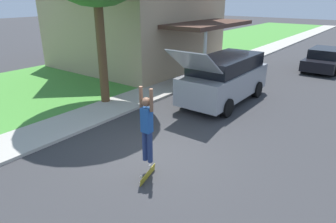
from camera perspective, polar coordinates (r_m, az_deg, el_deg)
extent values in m
plane|color=#333335|center=(8.92, -3.09, -7.56)|extent=(120.00, 120.00, 0.00)
cube|color=#478E38|center=(18.22, -10.28, 7.38)|extent=(10.00, 80.00, 0.08)
cube|color=#ADA89E|center=(15.36, 1.05, 5.18)|extent=(1.80, 80.00, 0.10)
cube|color=tan|center=(19.79, -6.39, 16.88)|extent=(8.33, 8.09, 5.52)
cube|color=#4C3328|center=(16.63, 7.51, 16.17)|extent=(2.60, 5.67, 0.20)
cylinder|color=silver|center=(14.55, 6.97, 9.72)|extent=(0.16, 0.16, 2.70)
cylinder|color=brown|center=(12.47, -12.62, 12.56)|extent=(0.36, 0.36, 4.88)
cube|color=gray|center=(12.97, 10.65, 5.40)|extent=(1.90, 4.78, 1.07)
cube|color=black|center=(12.88, 11.14, 9.05)|extent=(1.75, 3.73, 0.59)
cylinder|color=black|center=(14.77, 10.01, 5.43)|extent=(0.24, 0.71, 0.71)
cylinder|color=black|center=(14.07, 16.59, 4.07)|extent=(0.24, 0.71, 0.71)
cylinder|color=black|center=(12.31, 3.57, 2.53)|extent=(0.24, 0.71, 0.71)
cylinder|color=black|center=(11.47, 11.15, 0.73)|extent=(0.24, 0.71, 0.71)
cube|color=gray|center=(10.59, 5.01, 9.44)|extent=(1.67, 1.24, 0.89)
cube|color=black|center=(20.99, 27.65, 8.42)|extent=(1.80, 4.46, 0.61)
cube|color=black|center=(20.79, 27.86, 9.90)|extent=(1.59, 2.32, 0.53)
cylinder|color=black|center=(22.47, 26.06, 8.92)|extent=(0.20, 0.66, 0.66)
cylinder|color=black|center=(19.90, 24.38, 7.84)|extent=(0.20, 0.66, 0.66)
cylinder|color=black|center=(19.60, 29.30, 6.84)|extent=(0.20, 0.66, 0.66)
cylinder|color=navy|center=(7.59, -4.43, -6.49)|extent=(0.13, 0.13, 0.81)
cylinder|color=navy|center=(7.49, -3.45, -6.86)|extent=(0.13, 0.13, 0.81)
cube|color=#1E4C93|center=(7.24, -4.08, -1.64)|extent=(0.25, 0.20, 0.62)
sphere|color=brown|center=(7.07, -4.18, 1.83)|extent=(0.22, 0.22, 0.22)
cylinder|color=brown|center=(7.15, -5.16, 2.64)|extent=(0.09, 0.09, 0.55)
cylinder|color=brown|center=(6.95, -3.20, 2.14)|extent=(0.09, 0.09, 0.55)
cube|color=#A89323|center=(7.68, -3.88, -11.96)|extent=(0.25, 0.80, 0.23)
cylinder|color=silver|center=(7.84, -3.43, -10.29)|extent=(0.03, 0.06, 0.06)
cylinder|color=silver|center=(7.95, -3.52, -11.39)|extent=(0.03, 0.06, 0.06)
cylinder|color=silver|center=(7.46, -5.15, -12.27)|extent=(0.03, 0.06, 0.06)
cylinder|color=silver|center=(7.58, -5.23, -13.40)|extent=(0.03, 0.06, 0.06)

